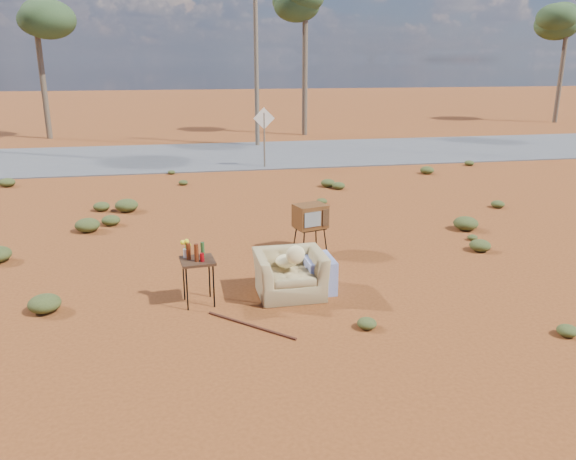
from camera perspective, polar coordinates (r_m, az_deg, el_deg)
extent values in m
plane|color=brown|center=(9.29, -0.45, -7.41)|extent=(140.00, 140.00, 0.00)
cube|color=#565659|center=(23.68, -7.11, 7.53)|extent=(140.00, 7.00, 0.04)
imported|color=#9B8455|center=(9.43, 0.19, -3.73)|extent=(1.16, 0.77, 1.00)
ellipsoid|color=#F2DC94|center=(9.44, -0.19, -3.18)|extent=(0.36, 0.36, 0.21)
ellipsoid|color=#F2DC94|center=(9.18, 0.77, -2.52)|extent=(0.32, 0.16, 0.32)
cube|color=navy|center=(9.72, 3.13, -4.43)|extent=(0.49, 0.75, 0.59)
cube|color=black|center=(11.57, 2.26, 0.20)|extent=(0.65, 0.56, 0.03)
cylinder|color=black|center=(11.37, 1.61, -1.43)|extent=(0.03, 0.03, 0.50)
cylinder|color=black|center=(11.61, 3.82, -1.07)|extent=(0.03, 0.03, 0.50)
cylinder|color=black|center=(11.70, 0.69, -0.89)|extent=(0.03, 0.03, 0.50)
cylinder|color=black|center=(11.93, 2.86, -0.55)|extent=(0.03, 0.03, 0.50)
cube|color=#5C3517|center=(11.50, 2.28, 1.42)|extent=(0.73, 0.64, 0.48)
cube|color=slate|center=(11.25, 2.52, 1.06)|extent=(0.36, 0.12, 0.30)
cube|color=#472D19|center=(11.39, 3.85, 1.25)|extent=(0.14, 0.06, 0.34)
cube|color=#351F13|center=(9.11, -9.19, -3.10)|extent=(0.58, 0.58, 0.04)
cylinder|color=black|center=(9.03, -10.22, -5.88)|extent=(0.03, 0.03, 0.74)
cylinder|color=black|center=(9.08, -7.56, -5.62)|extent=(0.03, 0.03, 0.74)
cylinder|color=black|center=(9.42, -10.55, -4.92)|extent=(0.03, 0.03, 0.74)
cylinder|color=black|center=(9.47, -7.99, -4.67)|extent=(0.03, 0.03, 0.74)
cylinder|color=#4F1D0D|center=(9.09, -10.07, -2.13)|extent=(0.07, 0.07, 0.28)
cylinder|color=#4F1D0D|center=(8.97, -9.29, -2.28)|extent=(0.07, 0.07, 0.30)
cylinder|color=#294E21|center=(9.18, -8.67, -1.96)|extent=(0.06, 0.06, 0.25)
cylinder|color=red|center=(8.99, -8.72, -2.75)|extent=(0.07, 0.07, 0.14)
cylinder|color=silver|center=(9.21, -10.33, -2.31)|extent=(0.08, 0.08, 0.15)
ellipsoid|color=yellow|center=(9.16, -10.39, -1.34)|extent=(0.17, 0.17, 0.13)
cylinder|color=#4B1F14|center=(8.53, -3.80, -9.63)|extent=(1.19, 1.14, 0.04)
cylinder|color=brown|center=(20.74, -2.43, 9.07)|extent=(0.06, 0.06, 2.00)
cube|color=silver|center=(20.65, -2.45, 11.26)|extent=(0.78, 0.04, 0.78)
cylinder|color=brown|center=(31.02, -23.67, 14.02)|extent=(0.28, 0.28, 6.00)
ellipsoid|color=#375029|center=(31.05, -24.24, 18.61)|extent=(3.20, 3.20, 2.20)
cylinder|color=brown|center=(30.05, 1.73, 16.28)|extent=(0.28, 0.28, 7.00)
ellipsoid|color=#375029|center=(30.16, 1.78, 21.99)|extent=(3.20, 3.20, 2.20)
cylinder|color=brown|center=(39.99, 26.04, 14.45)|extent=(0.28, 0.28, 6.50)
ellipsoid|color=#375029|center=(40.04, 26.57, 18.35)|extent=(3.20, 3.20, 2.20)
cylinder|color=brown|center=(26.07, -3.26, 17.27)|extent=(0.20, 0.20, 8.00)
ellipsoid|color=#414B21|center=(12.35, 18.93, -1.49)|extent=(0.44, 0.44, 0.24)
ellipsoid|color=#414B21|center=(15.34, -16.08, 2.43)|extent=(0.60, 0.60, 0.33)
ellipsoid|color=#414B21|center=(16.15, 20.54, 2.48)|extent=(0.36, 0.36, 0.20)
ellipsoid|color=#414B21|center=(17.40, 5.15, 4.51)|extent=(0.40, 0.40, 0.22)
ellipsoid|color=#414B21|center=(18.22, -10.60, 4.76)|extent=(0.30, 0.30, 0.17)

